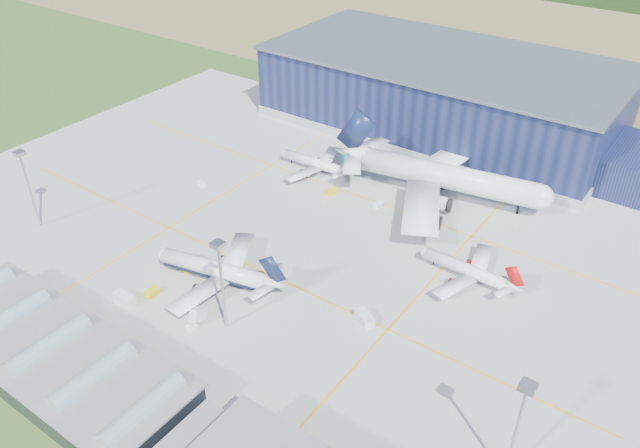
{
  "coord_description": "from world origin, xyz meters",
  "views": [
    {
      "loc": [
        87.23,
        -102.24,
        96.24
      ],
      "look_at": [
        9.15,
        7.21,
        7.08
      ],
      "focal_mm": 35.0,
      "sensor_mm": 36.0,
      "label": 1
    }
  ],
  "objects": [
    {
      "name": "gse_tug_c",
      "position": [
        -3.87,
        31.18,
        0.77
      ],
      "size": [
        2.73,
        3.84,
        1.55
      ],
      "primitive_type": "cube",
      "rotation": [
        0.0,
        0.0,
        -0.15
      ],
      "color": "yellow",
      "rests_on": "ground"
    },
    {
      "name": "hangar",
      "position": [
        2.81,
        94.8,
        11.62
      ],
      "size": [
        145.0,
        62.0,
        26.1
      ],
      "color": "#111738",
      "rests_on": "ground"
    },
    {
      "name": "airliner_regional",
      "position": [
        -16.6,
        40.0,
        4.64
      ],
      "size": [
        29.11,
        28.51,
        9.28
      ],
      "primitive_type": null,
      "rotation": [
        0.0,
        0.0,
        3.17
      ],
      "color": "silver",
      "rests_on": "ground"
    },
    {
      "name": "glass_concourse",
      "position": [
        -6.45,
        -60.0,
        3.69
      ],
      "size": [
        78.0,
        23.0,
        8.6
      ],
      "color": "black",
      "rests_on": "ground"
    },
    {
      "name": "airliner_red",
      "position": [
        45.97,
        16.83,
        4.5
      ],
      "size": [
        28.73,
        28.15,
        9.0
      ],
      "primitive_type": null,
      "rotation": [
        0.0,
        0.0,
        3.1
      ],
      "color": "silver",
      "rests_on": "ground"
    },
    {
      "name": "light_mast_center",
      "position": [
        10.0,
        -30.0,
        15.43
      ],
      "size": [
        2.6,
        2.6,
        23.0
      ],
      "color": "#AAACB1",
      "rests_on": "ground"
    },
    {
      "name": "light_mast_east",
      "position": [
        75.0,
        -30.0,
        15.43
      ],
      "size": [
        2.6,
        2.6,
        23.0
      ],
      "color": "#AAACB1",
      "rests_on": "ground"
    },
    {
      "name": "gse_cart_a",
      "position": [
        11.39,
        33.23,
        0.65
      ],
      "size": [
        2.02,
        3.01,
        1.3
      ],
      "primitive_type": "cube",
      "rotation": [
        0.0,
        0.0,
        -0.01
      ],
      "color": "silver",
      "rests_on": "ground"
    },
    {
      "name": "light_mast_west",
      "position": [
        -60.0,
        -30.0,
        15.43
      ],
      "size": [
        2.6,
        2.6,
        23.0
      ],
      "color": "#AAACB1",
      "rests_on": "ground"
    },
    {
      "name": "gse_van_b",
      "position": [
        34.38,
        -11.02,
        1.24
      ],
      "size": [
        5.94,
        4.82,
        2.48
      ],
      "primitive_type": "cube",
      "rotation": [
        0.0,
        0.0,
        1.06
      ],
      "color": "silver",
      "rests_on": "ground"
    },
    {
      "name": "gse_van_a",
      "position": [
        -14.83,
        -37.94,
        1.24
      ],
      "size": [
        5.71,
        2.52,
        2.49
      ],
      "primitive_type": "cube",
      "rotation": [
        0.0,
        0.0,
        1.58
      ],
      "color": "silver",
      "rests_on": "ground"
    },
    {
      "name": "ground",
      "position": [
        0.0,
        0.0,
        0.0
      ],
      "size": [
        600.0,
        600.0,
        0.0
      ],
      "primitive_type": "plane",
      "color": "#2F4D1C",
      "rests_on": "ground"
    },
    {
      "name": "farmland",
      "position": [
        0.0,
        220.0,
        0.0
      ],
      "size": [
        600.0,
        220.0,
        0.01
      ],
      "primitive_type": "cube",
      "color": "olive",
      "rests_on": "ground"
    },
    {
      "name": "airstair",
      "position": [
        4.19,
        -32.73,
        1.54
      ],
      "size": [
        2.88,
        5.1,
        3.08
      ],
      "primitive_type": "cube",
      "rotation": [
        0.0,
        0.0,
        0.21
      ],
      "color": "silver",
      "rests_on": "ground"
    },
    {
      "name": "gse_tug_b",
      "position": [
        -11.2,
        -20.69,
        0.66
      ],
      "size": [
        3.48,
        3.67,
        1.32
      ],
      "primitive_type": "cube",
      "rotation": [
        0.0,
        0.0,
        -0.65
      ],
      "color": "yellow",
      "rests_on": "ground"
    },
    {
      "name": "apron",
      "position": [
        0.0,
        10.0,
        0.03
      ],
      "size": [
        220.0,
        160.0,
        0.08
      ],
      "color": "#979792",
      "rests_on": "ground"
    },
    {
      "name": "airliner_widebody",
      "position": [
        25.1,
        49.28,
        10.98
      ],
      "size": [
        77.43,
        76.23,
        21.97
      ],
      "primitive_type": null,
      "rotation": [
        0.0,
        0.0,
        0.17
      ],
      "color": "silver",
      "rests_on": "ground"
    },
    {
      "name": "airliner_navy",
      "position": [
        -3.05,
        -19.57,
        5.89
      ],
      "size": [
        42.82,
        42.22,
        11.77
      ],
      "primitive_type": null,
      "rotation": [
        0.0,
        0.0,
        3.36
      ],
      "color": "silver",
      "rests_on": "ground"
    },
    {
      "name": "gse_cart_b",
      "position": [
        -39.35,
        12.05,
        0.63
      ],
      "size": [
        3.4,
        2.82,
        1.26
      ],
      "primitive_type": "cube",
      "rotation": [
        0.0,
        0.0,
        1.23
      ],
      "color": "silver",
      "rests_on": "ground"
    },
    {
      "name": "gse_tug_a",
      "position": [
        -11.83,
        -32.27,
        0.76
      ],
      "size": [
        2.4,
        3.76,
        1.53
      ],
      "primitive_type": "cube",
      "rotation": [
        0.0,
        0.0,
        0.05
      ],
      "color": "yellow",
      "rests_on": "ground"
    },
    {
      "name": "car_b",
      "position": [
        -4.73,
        -46.92,
        0.54
      ],
      "size": [
        3.48,
        1.97,
        1.09
      ],
      "primitive_type": "imported",
      "rotation": [
        0.0,
        0.0,
        1.31
      ],
      "color": "#99999E",
      "rests_on": "ground"
    }
  ]
}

